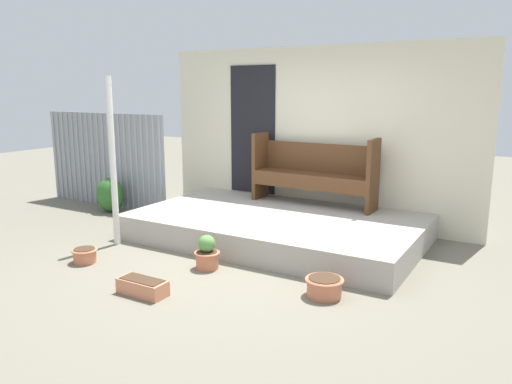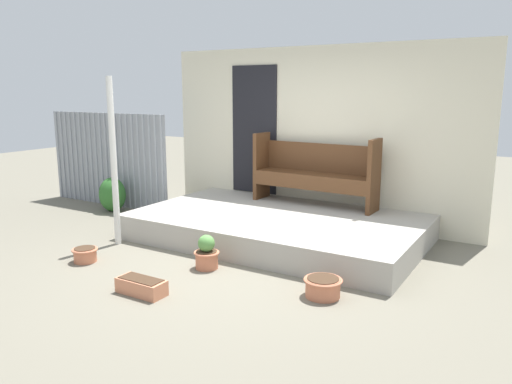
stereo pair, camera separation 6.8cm
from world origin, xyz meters
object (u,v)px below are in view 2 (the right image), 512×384
(flower_pot_left, at_px, (85,254))
(flower_pot_middle, at_px, (207,254))
(planter_box_rect, at_px, (141,286))
(flower_pot_right, at_px, (323,286))
(shrub_by_fence, at_px, (112,195))
(support_post, at_px, (114,162))
(bench, at_px, (315,169))

(flower_pot_left, xyz_separation_m, flower_pot_middle, (1.35, 0.55, 0.08))
(flower_pot_middle, relative_size, planter_box_rect, 0.76)
(flower_pot_left, bearing_deg, flower_pot_right, 10.12)
(flower_pot_left, height_order, shrub_by_fence, shrub_by_fence)
(support_post, height_order, flower_pot_left, support_post)
(flower_pot_left, height_order, planter_box_rect, flower_pot_left)
(flower_pot_right, bearing_deg, planter_box_rect, -151.25)
(bench, height_order, flower_pot_left, bench)
(flower_pot_middle, xyz_separation_m, planter_box_rect, (-0.12, -0.91, -0.09))
(flower_pot_right, height_order, planter_box_rect, flower_pot_right)
(flower_pot_right, bearing_deg, flower_pot_middle, 177.72)
(bench, relative_size, flower_pot_left, 6.19)
(support_post, height_order, bench, support_post)
(flower_pot_middle, relative_size, flower_pot_right, 1.02)
(flower_pot_middle, bearing_deg, flower_pot_left, -157.66)
(bench, height_order, shrub_by_fence, bench)
(support_post, relative_size, shrub_by_fence, 3.78)
(bench, bearing_deg, flower_pot_left, -118.96)
(shrub_by_fence, bearing_deg, planter_box_rect, -39.08)
(flower_pot_left, bearing_deg, flower_pot_middle, 22.34)
(bench, distance_m, planter_box_rect, 3.26)
(flower_pot_left, distance_m, flower_pot_middle, 1.46)
(support_post, bearing_deg, bench, 48.35)
(bench, xyz_separation_m, flower_pot_middle, (-0.30, -2.22, -0.68))
(planter_box_rect, bearing_deg, flower_pot_left, 163.79)
(support_post, height_order, flower_pot_middle, support_post)
(flower_pot_middle, height_order, flower_pot_right, flower_pot_middle)
(flower_pot_left, bearing_deg, support_post, 105.48)
(flower_pot_left, bearing_deg, planter_box_rect, -16.21)
(flower_pot_middle, distance_m, flower_pot_right, 1.44)
(flower_pot_right, distance_m, shrub_by_fence, 4.60)
(shrub_by_fence, bearing_deg, flower_pot_middle, -25.06)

